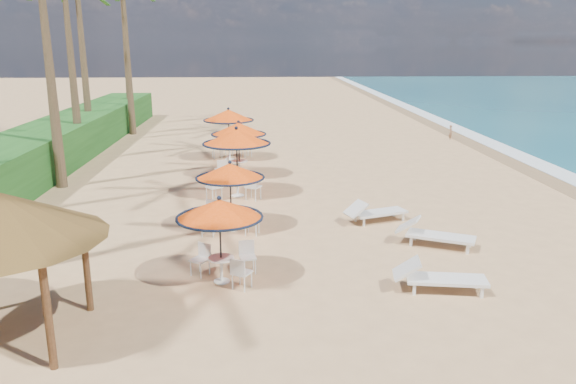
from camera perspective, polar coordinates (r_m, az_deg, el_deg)
The scene contains 13 objects.
ground at distance 14.55m, azimuth 12.59°, elevation -7.89°, with size 160.00×160.00×0.00m, color tan.
foam_strip at distance 26.97m, azimuth 26.20°, elevation 1.53°, with size 1.20×140.00×0.04m, color white.
wetsand_band at distance 26.54m, azimuth 24.50°, elevation 1.53°, with size 1.40×140.00×0.02m, color olive.
scrub_hedge at distance 26.19m, azimuth -24.68°, elevation 3.36°, with size 3.00×40.00×1.80m, color #194716.
station_0 at distance 13.21m, azimuth -6.81°, elevation -2.76°, with size 2.05×2.05×2.14m.
station_1 at distance 16.85m, azimuth -6.02°, elevation 1.25°, with size 2.08×2.08×2.17m.
station_2 at distance 20.56m, azimuth -5.29°, elevation 4.94°, with size 2.51×2.51×2.62m.
station_3 at distance 23.64m, azimuth -5.18°, elevation 5.89°, with size 2.32×2.32×2.42m.
station_4 at distance 27.41m, azimuth -6.04°, elevation 7.16°, with size 2.44×2.44×2.55m.
lounger_near at distance 13.47m, azimuth 14.87°, elevation -8.31°, with size 2.20×0.98×0.76m.
lounger_mid at distance 16.32m, azimuth 14.48°, elevation -4.10°, with size 2.25×1.57×0.78m.
lounger_far at distance 18.07m, azimuth 8.72°, elevation -1.99°, with size 2.15×1.30×0.74m.
person at distance 34.44m, azimuth 16.21°, elevation 5.88°, with size 0.33×0.22×0.91m, color brown.
Camera 1 is at (-3.83, -12.89, 5.58)m, focal length 35.00 mm.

